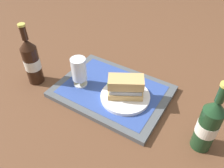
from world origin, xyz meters
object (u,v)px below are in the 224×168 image
Objects in this scene: beer_bottle at (32,61)px; second_bottle at (208,125)px; plate at (125,97)px; sandwich at (125,87)px; beer_glass at (79,70)px.

beer_bottle and second_bottle have the same top height.
sandwich is (0.00, 0.00, 0.05)m from plate.
beer_glass reaches higher than plate.
plate is at bearing -166.95° from beer_bottle.
sandwich is at bearing -172.62° from beer_glass.
beer_bottle is at bearing 13.05° from plate.
beer_glass is at bearing -161.77° from beer_bottle.
sandwich is 0.19m from beer_glass.
beer_bottle is 1.00× the size of second_bottle.
second_bottle is at bearing 142.96° from sandwich.
beer_glass is (0.20, 0.03, 0.06)m from plate.
second_bottle is at bearing 178.20° from beer_glass.
plate is 1.52× the size of beer_glass.
second_bottle reaches higher than plate.
sandwich is at bearing 29.51° from plate.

